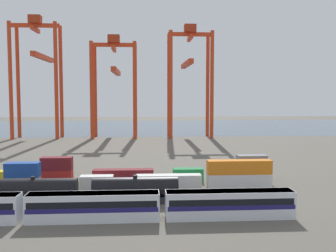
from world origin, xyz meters
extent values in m
plane|color=#5B564C|center=(0.00, 40.00, 0.00)|extent=(420.00, 420.00, 0.00)
cube|color=#475B6B|center=(0.00, 143.64, 0.00)|extent=(400.00, 110.00, 0.01)
cube|color=silver|center=(2.55, -21.20, 1.95)|extent=(18.21, 3.10, 3.90)
cube|color=navy|center=(2.55, -21.20, 1.85)|extent=(17.84, 3.14, 0.64)
cube|color=black|center=(2.55, -21.20, 2.63)|extent=(17.48, 3.13, 0.90)
cube|color=slate|center=(2.55, -21.20, 3.72)|extent=(18.02, 2.85, 0.36)
cube|color=silver|center=(21.65, -21.20, 1.95)|extent=(18.21, 3.10, 3.90)
cube|color=navy|center=(21.65, -21.20, 1.85)|extent=(17.84, 3.14, 0.64)
cube|color=black|center=(21.65, -21.20, 2.63)|extent=(17.48, 3.13, 0.90)
cube|color=slate|center=(21.65, -21.20, 3.72)|extent=(18.02, 2.85, 0.36)
cube|color=#232326|center=(-7.99, -12.53, 0.55)|extent=(13.77, 2.50, 1.10)
cylinder|color=black|center=(-7.99, -12.53, 2.65)|extent=(13.77, 3.09, 3.09)
cylinder|color=black|center=(-7.99, -12.53, 4.37)|extent=(0.70, 0.70, 0.36)
cube|color=#232326|center=(8.17, -12.53, 0.55)|extent=(13.77, 2.50, 1.10)
cylinder|color=black|center=(8.17, -12.53, 2.65)|extent=(13.77, 3.09, 3.09)
cylinder|color=black|center=(8.17, -12.53, 4.37)|extent=(0.70, 0.70, 0.36)
cube|color=slate|center=(-12.44, -3.08, 1.30)|extent=(6.04, 2.44, 2.60)
cube|color=#1C4299|center=(-12.44, -3.08, 3.90)|extent=(6.04, 2.44, 2.60)
cube|color=silver|center=(0.89, -3.08, 1.30)|extent=(6.04, 2.44, 2.60)
cube|color=silver|center=(14.23, -3.08, 1.30)|extent=(12.10, 2.44, 2.60)
cube|color=silver|center=(27.57, -3.08, 1.30)|extent=(12.10, 2.44, 2.60)
cube|color=orange|center=(27.57, -3.08, 3.90)|extent=(12.10, 2.44, 2.60)
cube|color=#AD211C|center=(-7.62, 2.94, 1.30)|extent=(6.04, 2.44, 2.60)
cube|color=maroon|center=(-7.62, 2.94, 3.90)|extent=(6.04, 2.44, 2.60)
cube|color=maroon|center=(5.47, 2.94, 1.30)|extent=(12.10, 2.44, 2.60)
cube|color=#197538|center=(18.56, 2.94, 1.30)|extent=(6.04, 2.44, 2.60)
cube|color=#1C4299|center=(31.65, 2.94, 1.30)|extent=(6.04, 2.44, 2.60)
cube|color=slate|center=(31.65, 2.94, 3.90)|extent=(6.04, 2.44, 2.60)
cylinder|color=red|center=(-42.32, 83.15, 23.19)|extent=(1.50, 1.50, 46.39)
cylinder|color=red|center=(-24.65, 83.15, 23.19)|extent=(1.50, 1.50, 46.39)
cylinder|color=red|center=(-42.32, 92.61, 23.19)|extent=(1.50, 1.50, 46.39)
cylinder|color=red|center=(-24.65, 92.61, 23.19)|extent=(1.50, 1.50, 46.39)
cube|color=red|center=(-33.48, 87.88, 45.59)|extent=(19.27, 1.20, 1.60)
cube|color=red|center=(-33.48, 87.88, 43.99)|extent=(1.20, 11.06, 1.60)
cube|color=red|center=(-33.48, 99.50, 34.00)|extent=(2.00, 33.21, 2.00)
cube|color=#9F2C14|center=(-33.48, 87.88, 47.99)|extent=(4.80, 4.00, 3.20)
cylinder|color=red|center=(-10.62, 82.28, 19.46)|extent=(1.50, 1.50, 38.93)
cylinder|color=red|center=(6.42, 82.28, 19.46)|extent=(1.50, 1.50, 38.93)
cylinder|color=red|center=(-10.62, 93.48, 19.46)|extent=(1.50, 1.50, 38.93)
cylinder|color=red|center=(6.42, 93.48, 19.46)|extent=(1.50, 1.50, 38.93)
cube|color=red|center=(-2.10, 87.88, 38.13)|extent=(18.64, 1.20, 1.60)
cube|color=red|center=(-2.10, 87.88, 36.53)|extent=(1.20, 12.80, 1.60)
cube|color=red|center=(-2.10, 100.64, 28.05)|extent=(2.00, 36.47, 2.00)
cube|color=#9F2C14|center=(-2.10, 87.88, 40.53)|extent=(4.80, 4.00, 3.20)
cylinder|color=red|center=(20.89, 82.71, 21.76)|extent=(1.50, 1.50, 43.51)
cylinder|color=red|center=(37.68, 82.71, 21.76)|extent=(1.50, 1.50, 43.51)
cylinder|color=red|center=(20.89, 93.05, 21.76)|extent=(1.50, 1.50, 43.51)
cylinder|color=red|center=(37.68, 93.05, 21.76)|extent=(1.50, 1.50, 43.51)
cube|color=red|center=(29.28, 87.88, 42.71)|extent=(18.39, 1.20, 1.60)
cube|color=red|center=(29.28, 87.88, 41.11)|extent=(1.20, 11.94, 1.60)
cube|color=red|center=(29.28, 99.26, 31.41)|extent=(2.00, 32.51, 2.00)
cube|color=#9F2C14|center=(29.28, 87.88, 45.11)|extent=(4.80, 4.00, 3.20)
camera|label=1|loc=(9.33, -74.66, 17.28)|focal=41.68mm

